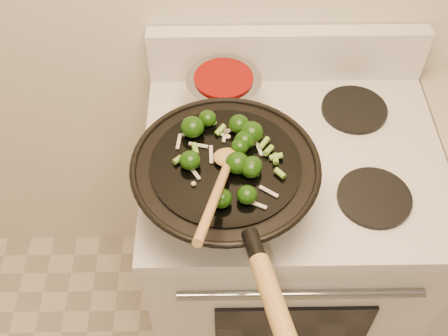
{
  "coord_description": "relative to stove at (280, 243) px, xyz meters",
  "views": [
    {
      "loc": [
        -0.47,
        0.23,
        2.02
      ],
      "look_at": [
        -0.46,
        1.03,
        1.04
      ],
      "focal_mm": 45.0,
      "sensor_mm": 36.0,
      "label": 1
    }
  ],
  "objects": [
    {
      "name": "stove",
      "position": [
        0.0,
        0.0,
        0.0
      ],
      "size": [
        0.78,
        0.67,
        1.08
      ],
      "color": "white",
      "rests_on": "ground"
    },
    {
      "name": "wok",
      "position": [
        -0.18,
        -0.16,
        0.53
      ],
      "size": [
        0.43,
        0.71,
        0.23
      ],
      "color": "black",
      "rests_on": "stove"
    },
    {
      "name": "stirfry",
      "position": [
        -0.17,
        -0.13,
        0.61
      ],
      "size": [
        0.25,
        0.28,
        0.05
      ],
      "color": "#123207",
      "rests_on": "wok"
    },
    {
      "name": "wooden_spoon",
      "position": [
        -0.19,
        -0.23,
        0.64
      ],
      "size": [
        0.12,
        0.34,
        0.14
      ],
      "color": "#A67A41",
      "rests_on": "wok"
    },
    {
      "name": "saucepan",
      "position": [
        -0.18,
        0.15,
        0.52
      ],
      "size": [
        0.2,
        0.31,
        0.12
      ],
      "color": "gray",
      "rests_on": "stove"
    }
  ]
}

